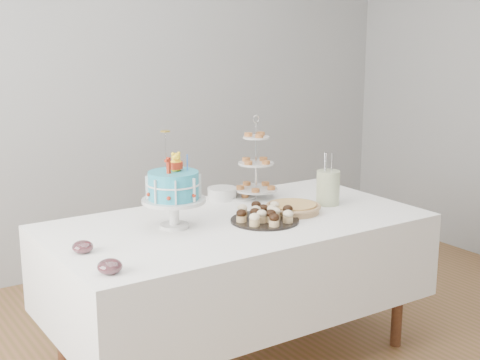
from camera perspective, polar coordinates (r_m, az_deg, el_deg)
walls at (r=3.06m, az=2.75°, el=5.72°), size 5.04×4.04×2.70m
table at (r=3.50m, az=-0.32°, el=-6.99°), size 1.92×1.02×0.77m
birthday_cake at (r=3.28m, az=-5.66°, el=-1.87°), size 0.31×0.31×0.48m
cupcake_tray at (r=3.39m, az=2.13°, el=-2.93°), size 0.35×0.35×0.08m
pie at (r=3.56m, az=4.56°, el=-2.36°), size 0.30×0.30×0.05m
tiered_stand at (r=3.81m, az=1.37°, el=1.39°), size 0.25×0.25×0.48m
plate_stack at (r=3.83m, az=-1.52°, el=-1.15°), size 0.17×0.17×0.07m
pastry_plate at (r=3.88m, az=-0.26°, el=-1.25°), size 0.23×0.23×0.03m
jam_bowl_a at (r=2.74m, az=-11.05°, el=-7.27°), size 0.10×0.10×0.06m
jam_bowl_b at (r=3.01m, az=-13.28°, el=-5.59°), size 0.09×0.09×0.06m
utensil_pitcher at (r=3.73m, az=7.53°, el=-0.53°), size 0.14×0.13×0.29m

